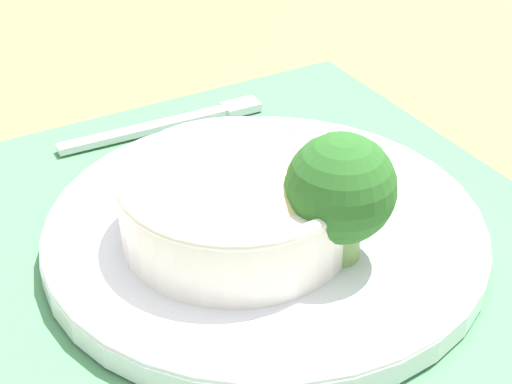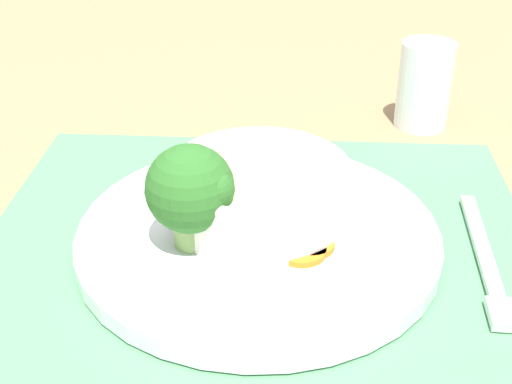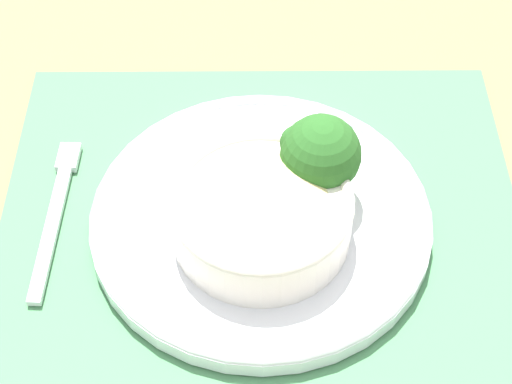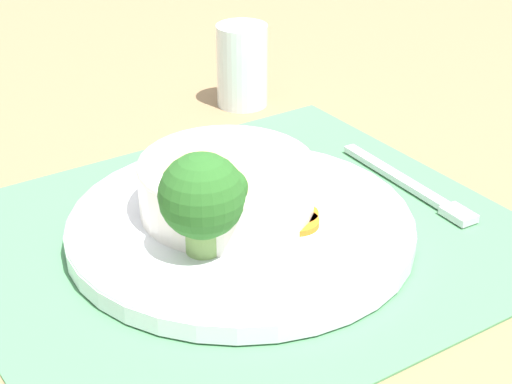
# 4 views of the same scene
# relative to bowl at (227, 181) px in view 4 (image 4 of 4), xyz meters

# --- Properties ---
(ground_plane) EXTENTS (4.00, 4.00, 0.00)m
(ground_plane) POSITION_rel_bowl_xyz_m (-0.00, 0.02, -0.05)
(ground_plane) COLOR #8C704C
(placemat) EXTENTS (0.47, 0.42, 0.00)m
(placemat) POSITION_rel_bowl_xyz_m (-0.00, 0.02, -0.05)
(placemat) COLOR #4C8C59
(placemat) RESTS_ON ground_plane
(plate) EXTENTS (0.30, 0.30, 0.02)m
(plate) POSITION_rel_bowl_xyz_m (-0.00, 0.02, -0.03)
(plate) COLOR silver
(plate) RESTS_ON placemat
(bowl) EXTENTS (0.16, 0.16, 0.06)m
(bowl) POSITION_rel_bowl_xyz_m (0.00, 0.00, 0.00)
(bowl) COLOR silver
(bowl) RESTS_ON plate
(broccoli_floret) EXTENTS (0.07, 0.07, 0.09)m
(broccoli_floret) POSITION_rel_bowl_xyz_m (0.05, 0.05, 0.02)
(broccoli_floret) COLOR #759E51
(broccoli_floret) RESTS_ON plate
(carrot_slice_near) EXTENTS (0.04, 0.04, 0.01)m
(carrot_slice_near) POSITION_rel_bowl_xyz_m (-0.04, 0.05, -0.03)
(carrot_slice_near) COLOR orange
(carrot_slice_near) RESTS_ON plate
(carrot_slice_middle) EXTENTS (0.04, 0.04, 0.01)m
(carrot_slice_middle) POSITION_rel_bowl_xyz_m (-0.04, 0.04, -0.03)
(carrot_slice_middle) COLOR orange
(carrot_slice_middle) RESTS_ON plate
(water_glass) EXTENTS (0.06, 0.06, 0.10)m
(water_glass) POSITION_rel_bowl_xyz_m (-0.17, -0.24, -0.01)
(water_glass) COLOR silver
(water_glass) RESTS_ON ground_plane
(fork) EXTENTS (0.02, 0.18, 0.01)m
(fork) POSITION_rel_bowl_xyz_m (-0.19, 0.05, -0.04)
(fork) COLOR silver
(fork) RESTS_ON placemat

